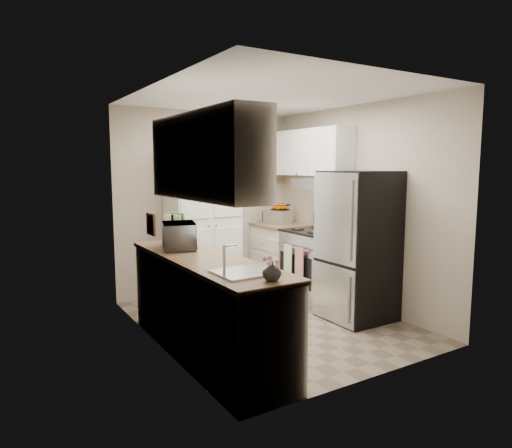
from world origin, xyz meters
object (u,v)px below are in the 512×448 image
electric_range (316,264)px  toaster_oven (278,217)px  refrigerator (358,246)px  microwave (179,236)px  wine_bottle (173,231)px  pantry_cabinet (203,223)px

electric_range → toaster_oven: size_ratio=3.24×
electric_range → toaster_oven: (0.00, 0.88, 0.54)m
refrigerator → toaster_oven: size_ratio=4.88×
microwave → wine_bottle: bearing=12.9°
microwave → wine_bottle: size_ratio=1.60×
electric_range → toaster_oven: bearing=89.7°
refrigerator → microwave: refrigerator is taller
pantry_cabinet → electric_range: bearing=-38.2°
wine_bottle → toaster_oven: wine_bottle is taller
refrigerator → pantry_cabinet: bearing=123.5°
wine_bottle → toaster_oven: size_ratio=0.85×
pantry_cabinet → toaster_oven: bearing=-2.1°
electric_range → toaster_oven: electric_range is taller
microwave → toaster_oven: microwave is taller
refrigerator → wine_bottle: (-1.94, 0.76, 0.22)m
pantry_cabinet → microwave: size_ratio=4.20×
electric_range → microwave: bearing=-172.4°
electric_range → microwave: microwave is taller
wine_bottle → refrigerator: bearing=-21.4°
wine_bottle → electric_range: bearing=1.1°
toaster_oven → microwave: bearing=-172.0°
electric_range → microwave: 2.09m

